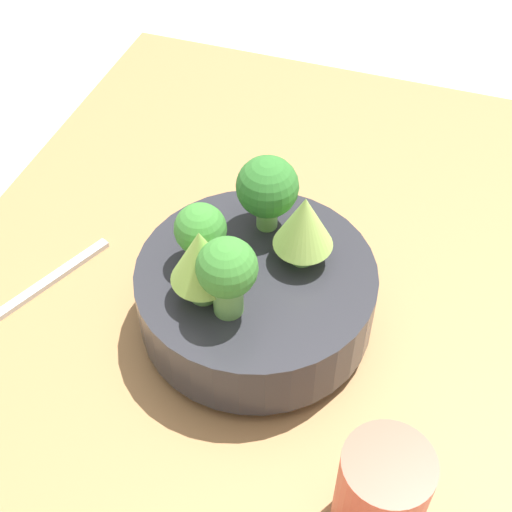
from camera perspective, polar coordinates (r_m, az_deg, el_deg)
ground_plane at (r=0.71m, az=-3.49°, el=-8.35°), size 6.00×6.00×0.00m
table at (r=0.69m, az=-3.55°, el=-7.60°), size 0.99×0.60×0.03m
bowl at (r=0.66m, az=-0.00°, el=-3.13°), size 0.22×0.22×0.08m
broccoli_floret_right at (r=0.57m, az=-2.33°, el=-1.29°), size 0.05×0.05×0.08m
romanesco_piece_near at (r=0.58m, az=-4.54°, el=-0.18°), size 0.05×0.05×0.08m
romanesco_piece_far at (r=0.61m, az=3.88°, el=2.61°), size 0.05×0.05×0.07m
broccoli_floret_front at (r=0.62m, az=-4.46°, el=1.96°), size 0.05×0.05×0.06m
broccoli_floret_left at (r=0.64m, az=0.92°, el=5.44°), size 0.06×0.06×0.08m
cup at (r=0.55m, az=9.92°, el=-18.36°), size 0.07×0.07×0.10m
fork at (r=0.75m, az=-17.18°, el=-2.56°), size 0.17×0.08×0.01m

